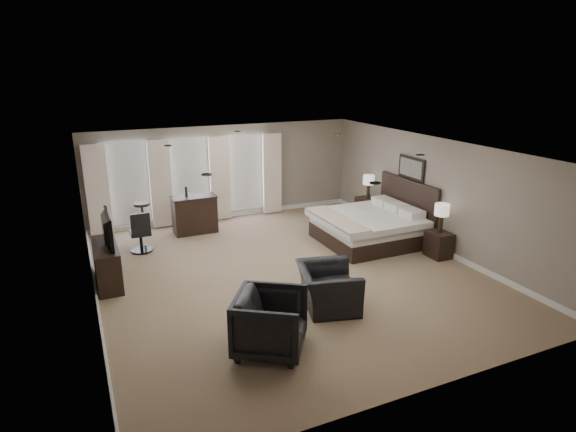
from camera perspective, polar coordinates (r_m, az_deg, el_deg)
name	(u,v)px	position (r m, az deg, el deg)	size (l,w,h in m)	color
room	(287,213)	(9.69, -0.10, 0.34)	(7.60, 8.60, 2.64)	#877055
window_bay	(190,180)	(13.19, -11.48, 4.18)	(5.25, 0.20, 2.30)	silver
bed	(370,213)	(11.77, 9.72, 0.31)	(2.30, 2.20, 1.47)	silver
nightstand_near	(439,245)	(11.36, 17.41, -3.25)	(0.44, 0.53, 0.58)	black
nightstand_far	(367,209)	(13.52, 9.38, 0.78)	(0.49, 0.60, 0.65)	black
lamp_near	(441,218)	(11.17, 17.70, -0.26)	(0.32, 0.32, 0.66)	beige
lamp_far	(368,187)	(13.35, 9.51, 3.44)	(0.31, 0.31, 0.64)	beige
wall_art	(411,168)	(12.17, 14.37, 5.53)	(0.04, 0.96, 0.56)	slate
dresser	(107,264)	(10.14, -20.67, -5.40)	(0.45, 1.40, 0.81)	black
tv	(104,242)	(9.98, -20.96, -2.85)	(1.12, 0.65, 0.15)	black
armchair_near	(328,281)	(8.61, 4.75, -7.69)	(1.15, 0.75, 1.01)	black
armchair_far	(271,320)	(7.34, -2.08, -12.22)	(1.01, 0.95, 1.04)	black
bar_counter	(195,214)	(12.59, -11.00, 0.21)	(1.12, 0.58, 0.98)	black
bar_stool_left	(143,219)	(12.73, -16.81, -0.34)	(0.40, 0.40, 0.85)	black
bar_stool_right	(207,214)	(12.94, -9.60, 0.19)	(0.35, 0.35, 0.73)	black
desk_chair	(140,231)	(11.59, -17.13, -1.75)	(0.50, 0.50, 0.98)	black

